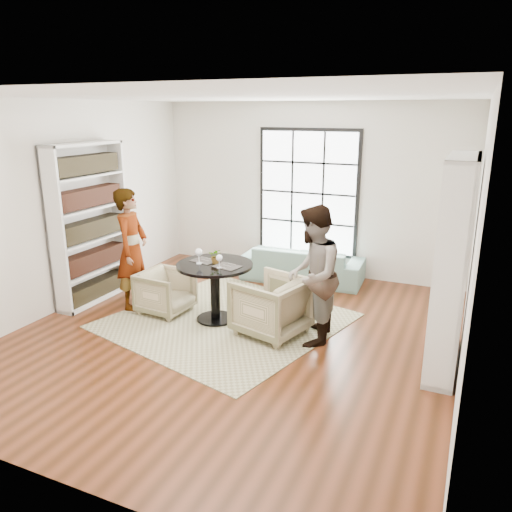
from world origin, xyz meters
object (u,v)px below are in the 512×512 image
at_px(sofa, 302,264).
at_px(person_left, 132,249).
at_px(armchair_left, 166,292).
at_px(flower_centerpiece, 216,256).
at_px(person_right, 312,276).
at_px(wine_glass_left, 199,253).
at_px(armchair_right, 271,306).
at_px(wine_glass_right, 219,258).
at_px(pedestal_table, 215,280).

bearing_deg(sofa, person_left, 45.31).
bearing_deg(armchair_left, flower_centerpiece, -81.32).
xyz_separation_m(person_right, wine_glass_left, (-1.61, -0.00, 0.11)).
height_order(person_left, flower_centerpiece, person_left).
bearing_deg(armchair_right, wine_glass_right, -70.12).
bearing_deg(pedestal_table, armchair_left, -177.48).
xyz_separation_m(sofa, flower_centerpiece, (-0.54, -2.10, 0.64)).
bearing_deg(armchair_right, armchair_left, -76.52).
relative_size(pedestal_table, armchair_right, 1.23).
xyz_separation_m(armchair_right, wine_glass_right, (-0.72, -0.06, 0.58)).
bearing_deg(wine_glass_right, armchair_right, 4.89).
height_order(person_left, person_right, person_left).
bearing_deg(sofa, pedestal_table, 72.09).
bearing_deg(person_right, flower_centerpiece, -103.44).
xyz_separation_m(person_left, wine_glass_left, (1.15, -0.05, 0.09)).
xyz_separation_m(pedestal_table, armchair_left, (-0.80, -0.04, -0.29)).
relative_size(wine_glass_right, flower_centerpiece, 0.89).
distance_m(sofa, armchair_right, 2.23).
relative_size(person_left, flower_centerpiece, 8.56).
bearing_deg(armchair_left, wine_glass_right, -92.43).
height_order(person_left, wine_glass_left, person_left).
height_order(armchair_right, person_right, person_right).
bearing_deg(armchair_right, sofa, -156.81).
distance_m(pedestal_table, armchair_right, 0.90).
bearing_deg(wine_glass_left, flower_centerpiece, 29.22).
relative_size(armchair_left, person_right, 0.39).
xyz_separation_m(pedestal_table, flower_centerpiece, (0.01, 0.03, 0.34)).
distance_m(armchair_right, person_left, 2.28).
distance_m(wine_glass_left, flower_centerpiece, 0.24).
distance_m(armchair_right, flower_centerpiece, 1.03).
xyz_separation_m(person_right, wine_glass_right, (-1.27, -0.06, 0.09)).
bearing_deg(pedestal_table, flower_centerpiece, 78.69).
bearing_deg(person_right, armchair_left, -100.08).
xyz_separation_m(armchair_left, wine_glass_right, (0.95, -0.11, 0.65)).
distance_m(sofa, person_left, 2.94).
xyz_separation_m(person_left, flower_centerpiece, (1.36, 0.07, 0.04)).
bearing_deg(pedestal_table, wine_glass_left, -157.47).
relative_size(armchair_left, flower_centerpiece, 3.32).
height_order(pedestal_table, armchair_right, pedestal_table).
height_order(armchair_left, person_right, person_right).
xyz_separation_m(armchair_left, flower_centerpiece, (0.81, 0.07, 0.62)).
height_order(sofa, person_right, person_right).
bearing_deg(wine_glass_right, pedestal_table, 136.52).
bearing_deg(person_left, armchair_right, -104.87).
height_order(armchair_right, wine_glass_right, wine_glass_right).
xyz_separation_m(wine_glass_right, flower_centerpiece, (-0.14, 0.17, -0.03)).
relative_size(pedestal_table, wine_glass_left, 4.88).
height_order(pedestal_table, sofa, pedestal_table).
relative_size(armchair_right, wine_glass_right, 4.59).
bearing_deg(pedestal_table, wine_glass_right, -43.48).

